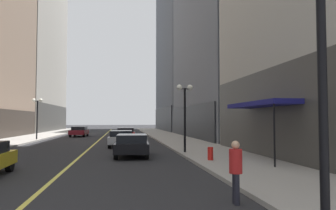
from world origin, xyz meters
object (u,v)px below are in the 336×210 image
Objects in this scene: car_red at (126,133)px; traffic_light_near_right at (272,40)px; car_silver at (121,138)px; street_lamp_right_mid at (185,103)px; street_lamp_left_far at (37,110)px; fire_hydrant_right at (210,155)px; car_black at (132,144)px; pedestrian_in_red_jacket at (236,167)px; car_maroon at (79,131)px.

car_red is 0.82× the size of traffic_light_near_right.
street_lamp_right_mid is (4.01, -6.19, 2.54)m from car_silver.
street_lamp_left_far reaches higher than fire_hydrant_right.
pedestrian_in_red_jacket is (2.35, -11.17, 0.23)m from car_black.
car_black is at bearing 99.74° from traffic_light_near_right.
car_silver is 0.93× the size of car_red.
traffic_light_near_right is (-0.05, -2.22, 2.79)m from pedestrian_in_red_jacket.
street_lamp_left_far is at bearing -113.27° from car_maroon.
street_lamp_right_mid is at bearing -77.00° from car_red.
car_red is 16.07m from street_lamp_right_mid.
street_lamp_right_mid reaches higher than car_silver.
car_red is 5.80× the size of fire_hydrant_right.
car_black is 5.16m from fire_hydrant_right.
car_red is (-0.22, 16.16, 0.00)m from car_black.
car_silver is 0.97× the size of street_lamp_right_mid.
car_red is 20.00m from fire_hydrant_right.
pedestrian_in_red_jacket is (8.47, -34.77, 0.23)m from car_maroon.
street_lamp_right_mid reaches higher than fire_hydrant_right.
car_red is 1.05× the size of street_lamp_left_far.
fire_hydrant_right is (3.85, -3.42, -0.32)m from car_black.
car_maroon is 28.81m from fire_hydrant_right.
car_black is 5.57× the size of fire_hydrant_right.
street_lamp_right_mid is (3.57, -15.46, 2.54)m from car_red.
street_lamp_left_far is 19.85m from street_lamp_right_mid.
street_lamp_left_far is (-3.32, -7.73, 2.54)m from car_maroon.
pedestrian_in_red_jacket is 3.57m from traffic_light_near_right.
car_silver is 9.28m from car_red.
fire_hydrant_right is (1.50, 7.75, -0.55)m from pedestrian_in_red_jacket.
pedestrian_in_red_jacket is 0.29× the size of traffic_light_near_right.
street_lamp_left_far and street_lamp_right_mid have the same top height.
car_maroon is at bearing 103.70° from pedestrian_in_red_jacket.
car_black is 16.16m from car_red.
car_black and car_red have the same top height.
car_silver is 12.82m from street_lamp_left_far.
car_red is 29.81m from traffic_light_near_right.
fire_hydrant_right is at bearing -69.74° from car_maroon.
street_lamp_right_mid is at bearing -67.53° from car_maroon.
fire_hydrant_right is (1.55, 9.97, -3.34)m from traffic_light_near_right.
fire_hydrant_right is (9.98, -27.02, -0.32)m from car_maroon.
car_maroon is 1.00× the size of street_lamp_left_far.
car_maroon is 2.71× the size of pedestrian_in_red_jacket.
pedestrian_in_red_jacket is at bearing -84.63° from car_red.
traffic_light_near_right is at bearing -80.26° from car_black.
pedestrian_in_red_jacket is at bearing -66.43° from street_lamp_left_far.
car_black is 1.01× the size of street_lamp_left_far.
traffic_light_near_right reaches higher than car_silver.
fire_hydrant_right is (13.30, -19.29, -2.86)m from street_lamp_left_far.
pedestrian_in_red_jacket is (2.57, -27.32, 0.23)m from car_red.
car_black is 0.79× the size of traffic_light_near_right.
street_lamp_right_mid is (3.35, 0.70, 2.54)m from car_black.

